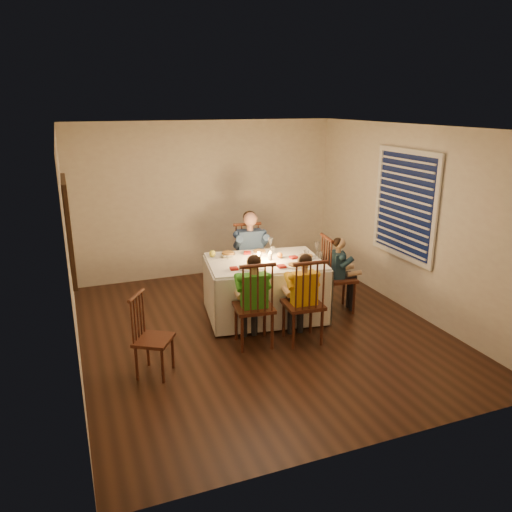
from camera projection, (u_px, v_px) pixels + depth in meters
name	position (u px, v px, depth m)	size (l,w,h in m)	color
ground	(260.00, 330.00, 6.58)	(5.00, 5.00, 0.00)	black
wall_left	(69.00, 254.00, 5.42)	(0.02, 5.00, 2.60)	beige
wall_right	(410.00, 220.00, 6.97)	(0.02, 5.00, 2.60)	beige
wall_back	(206.00, 200.00, 8.42)	(4.50, 0.02, 2.60)	beige
ceiling	(261.00, 127.00, 5.81)	(5.00, 5.00, 0.00)	white
dining_table	(265.00, 277.00, 6.85)	(1.71, 1.34, 0.79)	white
chair_adult	(251.00, 295.00, 7.77)	(0.46, 0.44, 1.11)	#35180E
chair_near_left	(254.00, 344.00, 6.20)	(0.46, 0.44, 1.11)	#35180E
chair_near_right	(302.00, 341.00, 6.29)	(0.46, 0.44, 1.11)	#35180E
chair_end	(337.00, 310.00, 7.22)	(0.46, 0.44, 1.11)	#35180E
chair_extra	(156.00, 374.00, 5.52)	(0.39, 0.37, 0.94)	#35180E
adult	(251.00, 295.00, 7.77)	(0.50, 0.46, 1.33)	navy
child_green	(254.00, 344.00, 6.20)	(0.41, 0.38, 1.17)	green
child_yellow	(302.00, 341.00, 6.29)	(0.40, 0.37, 1.15)	yellow
child_teal	(337.00, 310.00, 7.22)	(0.36, 0.33, 1.08)	#19303F
setting_adult	(260.00, 252.00, 7.12)	(0.26, 0.26, 0.02)	silver
setting_green	(248.00, 268.00, 6.45)	(0.26, 0.26, 0.02)	silver
setting_yellow	(295.00, 266.00, 6.53)	(0.26, 0.26, 0.02)	silver
setting_teal	(306.00, 257.00, 6.91)	(0.26, 0.26, 0.02)	silver
candle_left	(259.00, 257.00, 6.75)	(0.06, 0.06, 0.10)	white
candle_right	(270.00, 257.00, 6.78)	(0.06, 0.06, 0.10)	white
squash	(212.00, 254.00, 6.93)	(0.09, 0.09, 0.09)	#F6F040
orange_fruit	(280.00, 255.00, 6.87)	(0.08, 0.08, 0.08)	orange
serving_bowl	(228.00, 255.00, 6.93)	(0.21, 0.21, 0.05)	silver
wall_mirror	(69.00, 229.00, 5.64)	(0.06, 0.95, 1.15)	black
window_blinds	(404.00, 205.00, 6.99)	(0.07, 1.34, 1.54)	black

